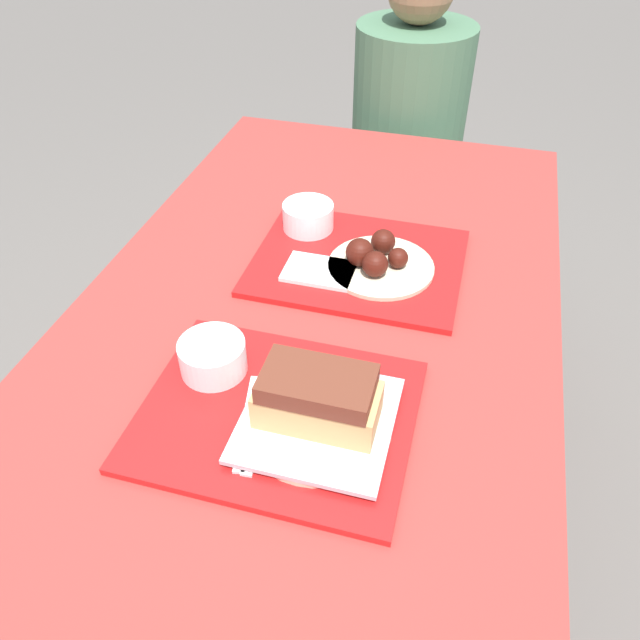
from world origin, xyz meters
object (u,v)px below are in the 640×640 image
(brisket_sandwich_plate, at_px, (318,407))
(wings_plate_far, at_px, (377,259))
(tray_far, at_px, (358,262))
(person_seated_across, at_px, (409,112))
(bowl_coleslaw_far, at_px, (308,215))
(tray_near, at_px, (277,415))
(bowl_coleslaw_near, at_px, (213,355))

(brisket_sandwich_plate, relative_size, wings_plate_far, 1.06)
(brisket_sandwich_plate, bearing_deg, tray_far, 94.76)
(brisket_sandwich_plate, relative_size, person_seated_across, 0.29)
(bowl_coleslaw_far, distance_m, wings_plate_far, 0.19)
(tray_far, bearing_deg, person_seated_across, 92.21)
(bowl_coleslaw_far, bearing_deg, tray_near, -78.98)
(bowl_coleslaw_near, distance_m, bowl_coleslaw_far, 0.42)
(tray_far, xyz_separation_m, bowl_coleslaw_near, (-0.15, -0.34, 0.03))
(bowl_coleslaw_near, height_order, bowl_coleslaw_far, same)
(wings_plate_far, bearing_deg, person_seated_across, 94.84)
(tray_far, relative_size, person_seated_across, 0.55)
(tray_near, relative_size, bowl_coleslaw_far, 3.82)
(bowl_coleslaw_far, relative_size, person_seated_across, 0.14)
(person_seated_across, bearing_deg, tray_near, -89.86)
(bowl_coleslaw_near, bearing_deg, person_seated_across, 84.24)
(bowl_coleslaw_near, xyz_separation_m, brisket_sandwich_plate, (0.18, -0.06, 0.01))
(bowl_coleslaw_near, xyz_separation_m, person_seated_across, (0.12, 1.15, -0.07))
(bowl_coleslaw_near, height_order, person_seated_across, person_seated_across)
(bowl_coleslaw_near, xyz_separation_m, wings_plate_far, (0.19, 0.32, -0.01))
(tray_near, relative_size, tray_far, 1.00)
(tray_far, height_order, brisket_sandwich_plate, brisket_sandwich_plate)
(tray_near, height_order, wings_plate_far, wings_plate_far)
(brisket_sandwich_plate, bearing_deg, bowl_coleslaw_far, 107.71)
(tray_far, xyz_separation_m, wings_plate_far, (0.04, -0.02, 0.03))
(brisket_sandwich_plate, bearing_deg, bowl_coleslaw_near, 160.54)
(wings_plate_far, bearing_deg, bowl_coleslaw_far, 148.49)
(tray_near, bearing_deg, bowl_coleslaw_near, 154.77)
(tray_near, height_order, tray_far, same)
(tray_near, relative_size, bowl_coleslaw_near, 3.82)
(bowl_coleslaw_near, distance_m, brisket_sandwich_plate, 0.19)
(tray_far, distance_m, bowl_coleslaw_far, 0.15)
(person_seated_across, bearing_deg, wings_plate_far, -85.16)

